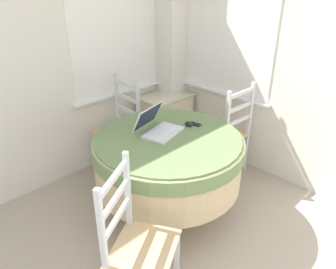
% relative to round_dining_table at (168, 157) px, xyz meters
% --- Properties ---
extents(corner_room_shell, '(4.58, 4.62, 2.55)m').
position_rel_round_dining_table_xyz_m(corner_room_shell, '(0.27, 0.20, 0.69)').
color(corner_room_shell, white).
rests_on(corner_room_shell, ground_plane).
extents(round_dining_table, '(1.26, 1.26, 0.78)m').
position_rel_round_dining_table_xyz_m(round_dining_table, '(0.00, 0.00, 0.00)').
color(round_dining_table, '#4C3D2D').
rests_on(round_dining_table, ground_plane).
extents(laptop, '(0.41, 0.38, 0.22)m').
position_rel_round_dining_table_xyz_m(laptop, '(0.01, 0.13, 0.23)').
color(laptop, silver).
rests_on(laptop, round_dining_table).
extents(computer_mouse, '(0.05, 0.08, 0.04)m').
position_rel_round_dining_table_xyz_m(computer_mouse, '(0.28, 0.02, 0.21)').
color(computer_mouse, black).
rests_on(computer_mouse, round_dining_table).
extents(cell_phone, '(0.07, 0.12, 0.01)m').
position_rel_round_dining_table_xyz_m(cell_phone, '(0.34, 0.01, 0.19)').
color(cell_phone, black).
rests_on(cell_phone, round_dining_table).
extents(dining_chair_near_back_window, '(0.40, 0.46, 1.02)m').
position_rel_round_dining_table_xyz_m(dining_chair_near_back_window, '(0.16, 0.90, -0.11)').
color(dining_chair_near_back_window, tan).
rests_on(dining_chair_near_back_window, ground_plane).
extents(dining_chair_near_right_window, '(0.45, 0.39, 1.02)m').
position_rel_round_dining_table_xyz_m(dining_chair_near_right_window, '(0.90, 0.03, -0.11)').
color(dining_chair_near_right_window, tan).
rests_on(dining_chair_near_right_window, ground_plane).
extents(dining_chair_camera_near, '(0.57, 0.55, 1.02)m').
position_rel_round_dining_table_xyz_m(dining_chair_camera_near, '(-0.76, -0.49, -0.11)').
color(dining_chair_camera_near, tan).
rests_on(dining_chair_camera_near, ground_plane).
extents(corner_cabinet, '(0.61, 0.42, 0.66)m').
position_rel_round_dining_table_xyz_m(corner_cabinet, '(0.91, 0.95, -0.26)').
color(corner_cabinet, beige).
rests_on(corner_cabinet, ground_plane).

